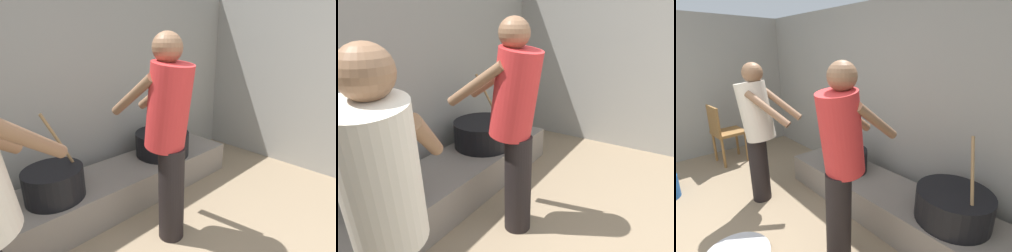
# 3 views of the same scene
# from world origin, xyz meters

# --- Properties ---
(block_enclosure_rear) EXTENTS (5.42, 0.20, 2.15)m
(block_enclosure_rear) POSITION_xyz_m (0.00, 2.47, 1.07)
(block_enclosure_rear) COLOR gray
(block_enclosure_rear) RESTS_ON ground_plane
(hearth_ledge) EXTENTS (2.65, 0.60, 0.32)m
(hearth_ledge) POSITION_xyz_m (0.44, 1.95, 0.16)
(hearth_ledge) COLOR slate
(hearth_ledge) RESTS_ON ground_plane
(cooking_pot_main) EXTENTS (0.45, 0.45, 0.70)m
(cooking_pot_main) POSITION_xyz_m (-0.15, 1.91, 0.45)
(cooking_pot_main) COLOR black
(cooking_pot_main) RESTS_ON hearth_ledge
(cooking_pot_secondary) EXTENTS (0.58, 0.58, 0.70)m
(cooking_pot_secondary) POSITION_xyz_m (1.04, 1.96, 0.45)
(cooking_pot_secondary) COLOR black
(cooking_pot_secondary) RESTS_ON hearth_ledge
(cook_in_cream_shirt) EXTENTS (0.71, 0.63, 1.52)m
(cook_in_cream_shirt) POSITION_xyz_m (-0.72, 1.15, 0.86)
(cook_in_cream_shirt) COLOR black
(cook_in_cream_shirt) RESTS_ON ground_plane
(cook_in_red_shirt) EXTENTS (0.36, 0.67, 1.57)m
(cook_in_red_shirt) POSITION_xyz_m (0.48, 1.28, 0.90)
(cook_in_red_shirt) COLOR black
(cook_in_red_shirt) RESTS_ON ground_plane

